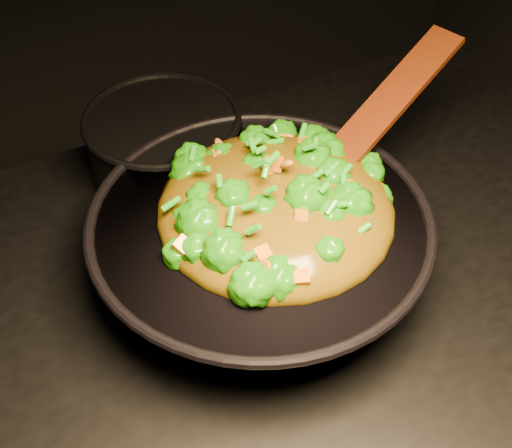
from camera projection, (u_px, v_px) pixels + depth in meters
wok at (260, 252)px, 0.82m from camera, size 0.40×0.40×0.10m
stir_fry at (277, 184)px, 0.76m from camera, size 0.31×0.31×0.09m
spatula at (374, 118)px, 0.83m from camera, size 0.28×0.13×0.12m
back_pot at (165, 150)px, 0.95m from camera, size 0.22×0.22×0.11m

